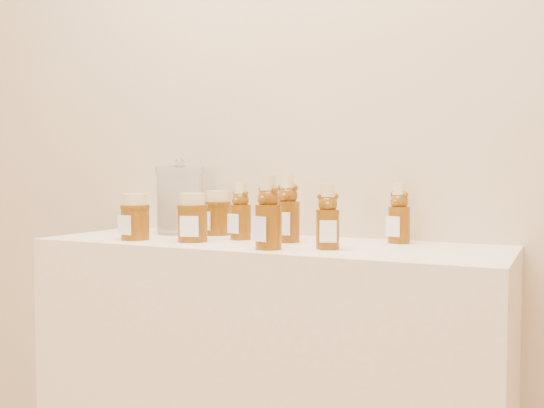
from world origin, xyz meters
The scene contains 10 objects.
wall_back centered at (0.00, 1.75, 1.35)m, with size 3.50×0.02×2.70m, color tan.
bear_bottle_back_left centered at (-0.09, 1.58, 0.99)m, with size 0.06×0.06×0.17m, color #592D07, non-canonical shape.
bear_bottle_back_mid centered at (0.05, 1.58, 1.00)m, with size 0.07×0.07×0.20m, color #592D07, non-canonical shape.
bear_bottle_back_right centered at (0.31, 1.68, 0.99)m, with size 0.06×0.06×0.17m, color #592D07, non-canonical shape.
bear_bottle_front_left centered at (0.07, 1.42, 1.00)m, with size 0.07×0.07×0.19m, color #592D07, non-canonical shape.
bear_bottle_front_right centered at (0.20, 1.49, 0.99)m, with size 0.06×0.06×0.17m, color #592D07, non-canonical shape.
honey_jar_left centered at (-0.34, 1.45, 0.96)m, with size 0.08×0.08×0.12m, color #592D07, non-canonical shape.
honey_jar_back centered at (-0.21, 1.66, 0.96)m, with size 0.08×0.08×0.13m, color #592D07, non-canonical shape.
honey_jar_front centered at (-0.17, 1.48, 0.96)m, with size 0.08×0.08×0.13m, color #592D07, non-canonical shape.
glass_canister centered at (-0.32, 1.64, 1.01)m, with size 0.14×0.14×0.22m, color white, non-canonical shape.
Camera 1 is at (0.69, 0.17, 1.07)m, focal length 40.00 mm.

